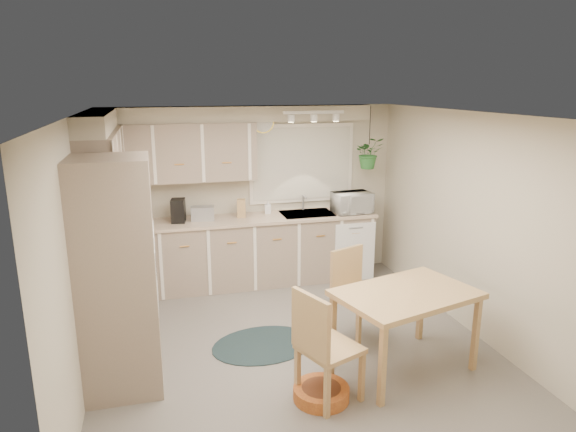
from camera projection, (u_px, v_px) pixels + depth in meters
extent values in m
plane|color=#625E56|center=(292.00, 343.00, 5.46)|extent=(4.20, 4.20, 0.00)
plane|color=silver|center=(293.00, 114.00, 4.87)|extent=(4.20, 4.20, 0.00)
cube|color=#B3AA94|center=(253.00, 194.00, 7.13)|extent=(4.00, 0.04, 2.40)
cube|color=#B3AA94|center=(381.00, 328.00, 3.20)|extent=(4.00, 0.04, 2.40)
cube|color=#B3AA94|center=(81.00, 251.00, 4.67)|extent=(0.04, 4.20, 2.40)
cube|color=#B3AA94|center=(467.00, 222.00, 5.66)|extent=(0.04, 4.20, 2.40)
cube|color=gray|center=(126.00, 289.00, 5.75)|extent=(0.60, 1.85, 0.90)
cube|color=gray|center=(244.00, 253.00, 6.99)|extent=(3.60, 0.60, 0.90)
cube|color=tan|center=(123.00, 249.00, 5.64)|extent=(0.64, 1.89, 0.04)
cube|color=tan|center=(243.00, 219.00, 6.86)|extent=(3.64, 0.64, 0.04)
cube|color=gray|center=(117.00, 278.00, 4.44)|extent=(0.65, 0.65, 2.10)
cube|color=silver|center=(155.00, 274.00, 4.52)|extent=(0.02, 0.56, 0.58)
cube|color=gray|center=(104.00, 166.00, 5.50)|extent=(0.35, 2.00, 0.75)
cube|color=gray|center=(178.00, 153.00, 6.57)|extent=(2.00, 0.35, 0.75)
cube|color=#B3AA94|center=(98.00, 121.00, 5.37)|extent=(0.30, 2.00, 0.20)
cube|color=#B3AA94|center=(239.00, 114.00, 6.67)|extent=(3.60, 0.30, 0.20)
cube|color=silver|center=(122.00, 264.00, 5.09)|extent=(0.52, 0.58, 0.02)
cube|color=silver|center=(116.00, 220.00, 4.98)|extent=(0.40, 0.60, 0.14)
cube|color=beige|center=(302.00, 163.00, 7.18)|extent=(1.40, 0.02, 1.00)
cube|color=silver|center=(302.00, 163.00, 7.19)|extent=(1.50, 0.02, 1.10)
cube|color=#97999E|center=(307.00, 216.00, 7.10)|extent=(0.70, 0.48, 0.10)
cube|color=silver|center=(355.00, 252.00, 7.07)|extent=(0.58, 0.02, 0.83)
cube|color=silver|center=(314.00, 112.00, 6.51)|extent=(0.80, 0.04, 0.04)
cylinder|color=#E4C950|center=(263.00, 122.00, 6.90)|extent=(0.30, 0.03, 0.30)
cube|color=tan|center=(404.00, 330.00, 4.89)|extent=(1.45, 1.15, 0.80)
cube|color=tan|center=(330.00, 345.00, 4.38)|extent=(0.63, 0.63, 1.03)
cube|color=tan|center=(359.00, 297.00, 5.43)|extent=(0.60, 0.60, 0.98)
ellipsoid|color=black|center=(263.00, 345.00, 5.42)|extent=(1.19, 0.95, 0.01)
cylinder|color=#BF6B26|center=(321.00, 393.00, 4.48)|extent=(0.65, 0.65, 0.11)
imported|color=silver|center=(352.00, 200.00, 7.10)|extent=(0.54, 0.34, 0.35)
imported|color=silver|center=(268.00, 210.00, 7.09)|extent=(0.11, 0.19, 0.09)
imported|color=#266028|center=(369.00, 156.00, 7.01)|extent=(0.43, 0.47, 0.33)
cube|color=black|center=(178.00, 211.00, 6.62)|extent=(0.20, 0.24, 0.30)
cube|color=#97999E|center=(203.00, 213.00, 6.73)|extent=(0.32, 0.20, 0.18)
cube|color=tan|center=(241.00, 208.00, 6.88)|extent=(0.13, 0.13, 0.24)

